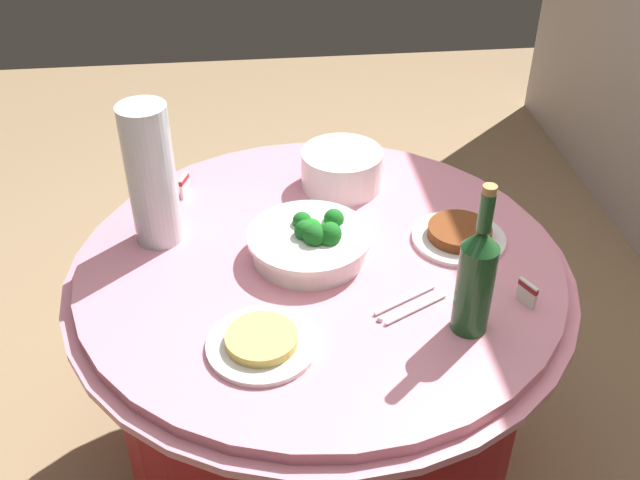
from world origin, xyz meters
name	(u,v)px	position (x,y,z in m)	size (l,w,h in m)	color
ground_plane	(320,463)	(0.00, 0.00, 0.00)	(6.00, 6.00, 0.00)	#9E7F5B
buffet_table	(320,370)	(0.00, 0.00, 0.38)	(1.16, 1.16, 0.74)	maroon
broccoli_bowl	(311,242)	(-0.01, -0.02, 0.78)	(0.28, 0.28, 0.10)	white
plate_stack	(342,169)	(-0.31, 0.09, 0.79)	(0.21, 0.21, 0.10)	white
wine_bottle	(476,277)	(0.26, 0.27, 0.87)	(0.07, 0.07, 0.34)	#1E5025
decorative_fruit_vase	(152,179)	(-0.12, -0.37, 0.90)	(0.11, 0.11, 0.34)	silver
serving_tongs	(407,306)	(0.19, 0.16, 0.74)	(0.11, 0.16, 0.01)	silver
food_plate_noodles	(262,342)	(0.28, -0.14, 0.75)	(0.22, 0.22, 0.03)	white
food_plate_stir_fry	(459,235)	(-0.03, 0.33, 0.76)	(0.22, 0.22, 0.04)	white
label_placard_front	(185,184)	(-0.30, -0.32, 0.77)	(0.05, 0.02, 0.05)	white
label_placard_mid	(527,292)	(0.21, 0.41, 0.77)	(0.05, 0.03, 0.05)	white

